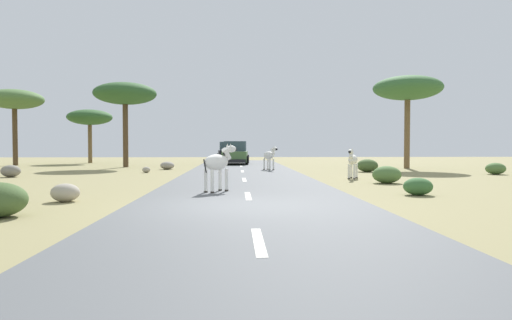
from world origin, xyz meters
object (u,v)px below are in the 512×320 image
zebra_1 (218,163)px  rock_2 (167,165)px  tree_1 (90,118)px  rock_3 (11,171)px  zebra_0 (269,156)px  car_0 (229,152)px  zebra_2 (353,160)px  tree_4 (125,94)px  bush_1 (418,186)px  car_1 (235,154)px  bush_0 (387,175)px  bush_2 (496,169)px  tree_3 (408,89)px  rock_4 (146,170)px  rock_0 (65,193)px  bush_4 (367,166)px  tree_6 (14,100)px

zebra_1 → rock_2: zebra_1 is taller
tree_1 → rock_3: size_ratio=5.02×
zebra_0 → car_0: size_ratio=0.31×
zebra_2 → tree_4: (-12.69, 10.96, 4.10)m
bush_1 → car_1: bearing=104.6°
bush_0 → rock_3: 16.98m
rock_2 → bush_0: bearing=-45.8°
car_0 → rock_3: size_ratio=5.01×
tree_4 → rock_3: tree_4 is taller
bush_1 → bush_2: size_ratio=0.88×
zebra_1 → bush_1: bearing=30.2°
zebra_2 → tree_3: tree_3 is taller
zebra_2 → bush_2: size_ratio=1.40×
tree_1 → bush_1: bearing=-54.6°
tree_1 → rock_4: tree_1 is taller
car_1 → rock_4: (-4.83, -9.74, -0.69)m
rock_0 → rock_3: 11.16m
car_1 → rock_2: car_1 is taller
bush_1 → bush_4: bearing=80.7°
zebra_1 → zebra_2: 8.17m
bush_0 → rock_4: bearing=146.3°
bush_4 → zebra_1: bearing=-126.3°
tree_6 → rock_4: tree_6 is taller
bush_0 → rock_4: 12.99m
tree_3 → bush_4: (-3.61, -3.55, -4.73)m
car_0 → tree_3: size_ratio=0.75×
zebra_1 → rock_4: 11.43m
rock_3 → rock_4: bearing=28.9°
tree_1 → tree_4: (4.70, -7.25, 1.14)m
bush_0 → bush_2: 8.86m
tree_3 → tree_4: 18.61m
tree_4 → bush_0: (13.42, -13.39, -4.58)m
zebra_2 → rock_4: (-10.09, 4.77, -0.66)m
zebra_0 → rock_0: bearing=38.3°
bush_2 → bush_4: 6.40m
tree_1 → bush_1: size_ratio=5.13×
zebra_2 → bush_4: zebra_2 is taller
rock_0 → rock_2: same height
bush_2 → tree_3: bearing=111.1°
tree_4 → bush_0: bearing=-44.9°
rock_4 → tree_1: bearing=118.5°
bush_4 → rock_4: (-12.23, -0.20, -0.19)m
tree_3 → tree_4: size_ratio=1.03×
bush_1 → bush_2: 12.03m
bush_2 → bush_4: size_ratio=0.84×
tree_6 → rock_0: bearing=-61.6°
tree_1 → rock_2: size_ratio=5.24×
tree_6 → rock_3: bearing=-65.1°
zebra_0 → bush_2: 11.93m
car_1 → rock_0: 22.70m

